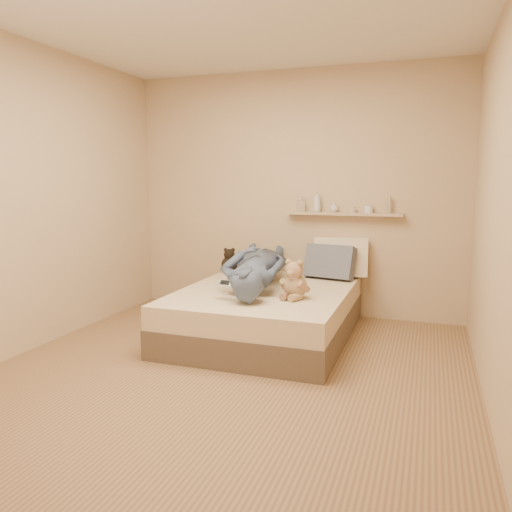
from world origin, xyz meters
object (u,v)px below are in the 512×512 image
at_px(bed, 266,313).
at_px(pillow_grey, 330,262).
at_px(dark_plush, 229,262).
at_px(wall_shelf, 344,214).
at_px(person, 256,266).
at_px(teddy_bear, 294,282).
at_px(pillow_cream, 341,258).
at_px(game_console, 225,284).

distance_m(bed, pillow_grey, 0.92).
xyz_separation_m(dark_plush, wall_shelf, (1.18, 0.26, 0.53)).
bearing_deg(person, pillow_grey, -147.19).
xyz_separation_m(teddy_bear, pillow_grey, (0.12, 0.96, 0.03)).
bearing_deg(teddy_bear, pillow_grey, 83.09).
distance_m(pillow_cream, wall_shelf, 0.46).
xyz_separation_m(dark_plush, pillow_grey, (1.09, 0.04, 0.05)).
relative_size(pillow_grey, wall_shelf, 0.42).
xyz_separation_m(person, wall_shelf, (0.68, 0.81, 0.46)).
distance_m(game_console, pillow_cream, 1.53).
height_order(teddy_bear, person, person).
height_order(bed, teddy_bear, teddy_bear).
relative_size(bed, dark_plush, 6.93).
distance_m(person, wall_shelf, 1.15).
relative_size(pillow_cream, wall_shelf, 0.46).
bearing_deg(pillow_grey, person, -134.98).
bearing_deg(teddy_bear, pillow_cream, 79.56).
height_order(bed, dark_plush, dark_plush).
height_order(teddy_bear, pillow_grey, pillow_grey).
bearing_deg(pillow_cream, game_console, -119.04).
relative_size(person, wall_shelf, 1.35).
bearing_deg(person, bed, 131.36).
height_order(bed, game_console, game_console).
relative_size(bed, game_console, 11.83).
bearing_deg(pillow_cream, teddy_bear, -100.44).
bearing_deg(bed, teddy_bear, -38.33).
distance_m(dark_plush, person, 0.75).
relative_size(bed, pillow_cream, 3.45).
relative_size(game_console, pillow_grey, 0.32).
bearing_deg(bed, pillow_cream, 56.77).
bearing_deg(teddy_bear, game_console, -156.49).
bearing_deg(dark_plush, teddy_bear, -43.48).
height_order(pillow_cream, pillow_grey, pillow_cream).
xyz_separation_m(dark_plush, pillow_cream, (1.18, 0.18, 0.08)).
relative_size(game_console, teddy_bear, 0.47).
bearing_deg(dark_plush, person, -48.05).
bearing_deg(bed, pillow_grey, 56.46).
xyz_separation_m(dark_plush, person, (0.50, -0.55, 0.08)).
relative_size(bed, wall_shelf, 1.58).
bearing_deg(game_console, teddy_bear, 23.51).
bearing_deg(dark_plush, wall_shelf, 12.24).
relative_size(dark_plush, person, 0.17).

